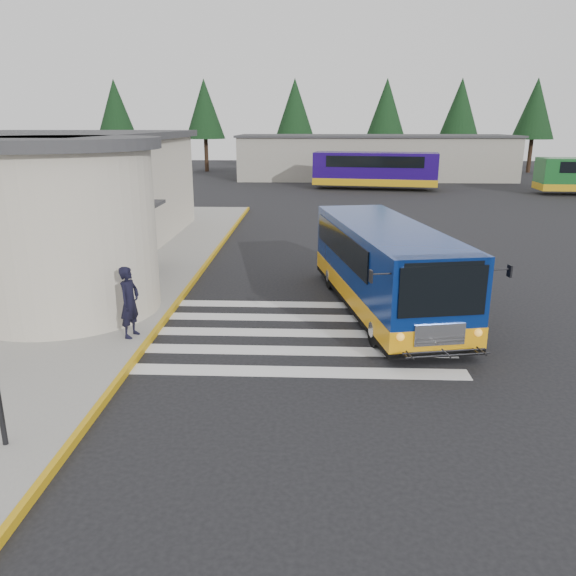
{
  "coord_description": "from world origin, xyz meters",
  "views": [
    {
      "loc": [
        -0.01,
        -14.62,
        5.32
      ],
      "look_at": [
        -0.61,
        -0.5,
        1.15
      ],
      "focal_mm": 35.0,
      "sensor_mm": 36.0,
      "label": 1
    }
  ],
  "objects_px": {
    "transit_bus": "(384,270)",
    "bollard": "(1,414)",
    "pedestrian_a": "(130,302)",
    "far_bus_a": "(375,169)"
  },
  "relations": [
    {
      "from": "far_bus_a",
      "to": "transit_bus",
      "type": "bearing_deg",
      "value": -176.29
    },
    {
      "from": "pedestrian_a",
      "to": "transit_bus",
      "type": "bearing_deg",
      "value": -52.49
    },
    {
      "from": "bollard",
      "to": "transit_bus",
      "type": "bearing_deg",
      "value": 47.27
    },
    {
      "from": "transit_bus",
      "to": "bollard",
      "type": "height_order",
      "value": "transit_bus"
    },
    {
      "from": "transit_bus",
      "to": "pedestrian_a",
      "type": "relative_size",
      "value": 5.08
    },
    {
      "from": "transit_bus",
      "to": "bollard",
      "type": "bearing_deg",
      "value": -143.41
    },
    {
      "from": "pedestrian_a",
      "to": "far_bus_a",
      "type": "relative_size",
      "value": 0.17
    },
    {
      "from": "bollard",
      "to": "far_bus_a",
      "type": "distance_m",
      "value": 40.56
    },
    {
      "from": "transit_bus",
      "to": "pedestrian_a",
      "type": "distance_m",
      "value": 7.19
    },
    {
      "from": "transit_bus",
      "to": "bollard",
      "type": "xyz_separation_m",
      "value": [
        -7.21,
        -7.81,
        -0.5
      ]
    }
  ]
}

